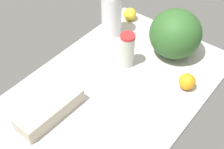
{
  "coord_description": "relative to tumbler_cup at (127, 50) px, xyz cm",
  "views": [
    {
      "loc": [
        -77.95,
        -62.28,
        112.09
      ],
      "look_at": [
        0.0,
        0.0,
        13.0
      ],
      "focal_mm": 50.0,
      "sensor_mm": 36.0,
      "label": 1
    }
  ],
  "objects": [
    {
      "name": "lemon_loose",
      "position": [
        32.73,
        22.09,
        -5.45
      ],
      "size": [
        7.61,
        7.61,
        7.61
      ],
      "primitive_type": "sphere",
      "color": "yellow",
      "rests_on": "countertop"
    },
    {
      "name": "countertop",
      "position": [
        -18.74,
        -5.35,
        -10.75
      ],
      "size": [
        120.0,
        76.0,
        3.0
      ],
      "primitive_type": "cube",
      "color": "beige",
      "rests_on": "ground"
    },
    {
      "name": "egg_carton",
      "position": [
        -47.19,
        6.18,
        -5.74
      ],
      "size": [
        31.55,
        12.29,
        7.02
      ],
      "primitive_type": "cube",
      "rotation": [
        0.0,
        0.0,
        -0.03
      ],
      "color": "#BBB39C",
      "rests_on": "countertop"
    },
    {
      "name": "milk_jug",
      "position": [
        15.69,
        22.48,
        3.2
      ],
      "size": [
        11.11,
        11.11,
        26.48
      ],
      "color": "white",
      "rests_on": "countertop"
    },
    {
      "name": "tumbler_cup",
      "position": [
        0.0,
        0.0,
        0.0
      ],
      "size": [
        7.39,
        7.39,
        18.43
      ],
      "color": "beige",
      "rests_on": "countertop"
    },
    {
      "name": "orange_by_jug",
      "position": [
        4.3,
        -32.01,
        -5.31
      ],
      "size": [
        7.89,
        7.89,
        7.89
      ],
      "primitive_type": "sphere",
      "color": "orange",
      "rests_on": "countertop"
    },
    {
      "name": "watermelon",
      "position": [
        22.1,
        -13.84,
        3.36
      ],
      "size": [
        26.59,
        26.59,
        25.22
      ],
      "primitive_type": "ellipsoid",
      "color": "#2F5E28",
      "rests_on": "countertop"
    }
  ]
}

